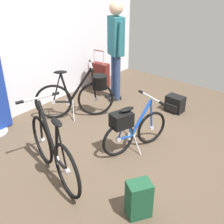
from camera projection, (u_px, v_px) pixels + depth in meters
ground_plane at (124, 156)px, 3.88m from camera, size 6.10×6.10×0.00m
back_wall at (14, 22)px, 4.40m from camera, size 6.10×0.10×3.11m
folding_bike_foreground at (131, 127)px, 3.83m from camera, size 1.04×0.55×0.77m
display_bike_left at (53, 151)px, 3.35m from camera, size 0.58×1.35×0.98m
display_bike_right at (82, 93)px, 4.71m from camera, size 1.03×0.92×0.93m
visitor_near_wall at (116, 45)px, 5.07m from camera, size 0.37×0.48×1.82m
rolling_suitcase at (100, 75)px, 5.92m from camera, size 0.23×0.38×0.83m
backpack_on_floor at (175, 104)px, 5.01m from camera, size 0.26×0.32×0.29m
handbag_on_floor at (139, 199)px, 2.89m from camera, size 0.31×0.30×0.42m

